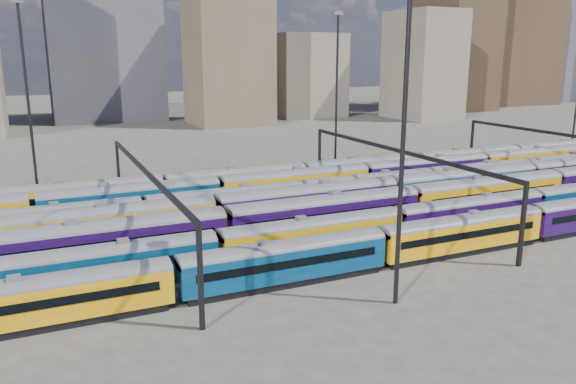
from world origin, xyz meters
name	(u,v)px	position (x,y,z in m)	size (l,w,h in m)	color
ground	(322,222)	(0.00, 0.00, 0.00)	(500.00, 500.00, 0.00)	#45403A
rake_0	(461,230)	(7.45, -15.00, 2.41)	(93.41, 2.74, 4.60)	black
rake_1	(469,210)	(12.91, -10.00, 2.45)	(133.08, 2.78, 4.67)	black
rake_2	(411,200)	(8.87, -5.00, 2.87)	(132.77, 3.24, 5.46)	black
rake_3	(309,199)	(-1.67, 0.00, 2.90)	(156.73, 3.27, 5.52)	black
rake_4	(302,192)	(-0.15, 5.00, 2.48)	(115.39, 2.82, 4.73)	black
rake_5	(296,181)	(1.28, 10.00, 2.73)	(147.96, 3.09, 5.21)	black
rake_6	(364,167)	(14.92, 15.00, 2.58)	(99.80, 2.92, 4.92)	black
gantry_1	(145,180)	(-20.00, 0.00, 6.79)	(0.35, 40.35, 8.03)	black
gantry_2	(396,158)	(10.00, 0.00, 6.79)	(0.35, 40.35, 8.03)	black
gantry_3	(572,143)	(40.00, 0.00, 6.79)	(0.35, 40.35, 8.03)	black
mast_1	(27,96)	(-30.00, 22.00, 13.97)	(1.40, 0.50, 25.60)	black
mast_2	(404,125)	(-5.00, -22.00, 13.97)	(1.40, 0.50, 25.60)	black
mast_3	(337,87)	(15.00, 24.00, 13.97)	(1.40, 0.50, 25.60)	black
skyline	(448,50)	(104.75, 105.73, 20.83)	(399.22, 60.48, 50.03)	#665B4C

